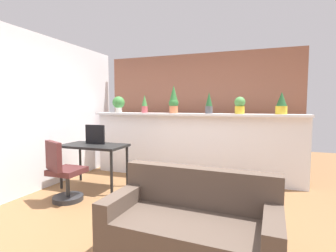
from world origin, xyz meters
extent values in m
plane|color=brown|center=(0.00, 0.00, 0.00)|extent=(12.00, 12.00, 0.00)
cube|color=white|center=(0.00, 2.00, 0.62)|extent=(4.06, 0.16, 1.23)
cube|color=white|center=(0.00, 1.96, 1.25)|extent=(4.06, 0.35, 0.04)
cube|color=#935B47|center=(0.00, 2.60, 1.25)|extent=(4.06, 0.10, 2.50)
cube|color=white|center=(-2.28, 0.40, 1.30)|extent=(0.12, 4.40, 2.60)
cylinder|color=silver|center=(-1.58, 1.98, 1.33)|extent=(0.14, 0.14, 0.12)
sphere|color=#3D843D|center=(-1.58, 1.98, 1.48)|extent=(0.26, 0.26, 0.26)
cylinder|color=#B7474C|center=(-0.97, 1.95, 1.34)|extent=(0.12, 0.12, 0.14)
cone|color=#3D843D|center=(-0.97, 1.95, 1.52)|extent=(0.12, 0.12, 0.23)
cylinder|color=#C66B42|center=(-0.36, 1.99, 1.34)|extent=(0.17, 0.17, 0.14)
sphere|color=#2D7033|center=(-0.36, 1.99, 1.47)|extent=(0.19, 0.19, 0.19)
cone|color=#2D7033|center=(-0.36, 1.99, 1.66)|extent=(0.16, 0.16, 0.31)
cylinder|color=#4C4C51|center=(0.34, 1.93, 1.34)|extent=(0.13, 0.13, 0.14)
cone|color=#235B2D|center=(0.34, 1.93, 1.54)|extent=(0.12, 0.12, 0.26)
cylinder|color=gold|center=(0.89, 1.94, 1.34)|extent=(0.17, 0.17, 0.14)
sphere|color=#4C9347|center=(0.89, 1.94, 1.48)|extent=(0.19, 0.19, 0.19)
cylinder|color=gold|center=(1.56, 1.96, 1.34)|extent=(0.19, 0.19, 0.14)
cone|color=#235B2D|center=(1.56, 1.96, 1.53)|extent=(0.17, 0.17, 0.24)
cylinder|color=black|center=(-1.94, 0.66, 0.35)|extent=(0.04, 0.04, 0.71)
cylinder|color=black|center=(-0.94, 0.66, 0.35)|extent=(0.04, 0.04, 0.71)
cylinder|color=black|center=(-1.94, 1.16, 0.35)|extent=(0.04, 0.04, 0.71)
cylinder|color=black|center=(-0.94, 1.16, 0.35)|extent=(0.04, 0.04, 0.71)
cube|color=black|center=(-1.44, 0.91, 0.73)|extent=(1.10, 0.60, 0.04)
cube|color=black|center=(-1.47, 0.99, 0.92)|extent=(0.37, 0.04, 0.33)
cylinder|color=#262628|center=(-1.44, 0.25, 0.04)|extent=(0.44, 0.44, 0.07)
cylinder|color=#333333|center=(-1.44, 0.25, 0.24)|extent=(0.06, 0.06, 0.34)
cube|color=#4C2323|center=(-1.44, 0.25, 0.45)|extent=(0.44, 0.44, 0.08)
cube|color=#4C2323|center=(-1.53, 0.08, 0.70)|extent=(0.43, 0.25, 0.42)
cube|color=#4C4238|center=(-0.15, 0.77, 0.25)|extent=(0.40, 0.40, 0.50)
cube|color=black|center=(-0.15, 0.58, 0.25)|extent=(0.28, 0.04, 0.28)
cube|color=brown|center=(0.65, -0.56, 0.20)|extent=(1.59, 0.83, 0.40)
cube|color=brown|center=(0.67, -0.26, 0.60)|extent=(1.57, 0.23, 0.40)
cube|color=brown|center=(-0.05, -0.53, 0.48)|extent=(0.20, 0.77, 0.16)
cube|color=brown|center=(1.35, -0.59, 0.48)|extent=(0.20, 0.77, 0.16)
camera|label=1|loc=(1.23, -2.71, 1.42)|focal=27.15mm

